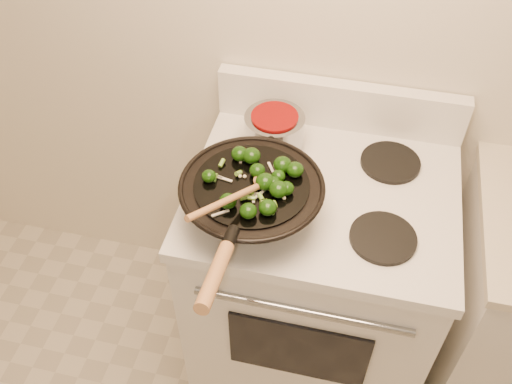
# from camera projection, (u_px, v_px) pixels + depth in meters

# --- Properties ---
(stove) EXTENTS (0.78, 0.67, 1.08)m
(stove) POSITION_uv_depth(u_px,v_px,m) (313.00, 278.00, 1.98)
(stove) COLOR white
(stove) RESTS_ON ground
(wok) EXTENTS (0.39, 0.64, 0.22)m
(wok) POSITION_uv_depth(u_px,v_px,m) (251.00, 199.00, 1.52)
(wok) COLOR black
(wok) RESTS_ON stove
(stirfry) EXTENTS (0.26, 0.25, 0.04)m
(stirfry) POSITION_uv_depth(u_px,v_px,m) (262.00, 179.00, 1.47)
(stirfry) COLOR black
(stirfry) RESTS_ON wok
(wooden_spoon) EXTENTS (0.18, 0.29, 0.11)m
(wooden_spoon) POSITION_uv_depth(u_px,v_px,m) (244.00, 192.00, 1.42)
(wooden_spoon) COLOR #A46E40
(wooden_spoon) RESTS_ON wok
(saucepan) EXTENTS (0.18, 0.30, 0.11)m
(saucepan) POSITION_uv_depth(u_px,v_px,m) (274.00, 130.00, 1.73)
(saucepan) COLOR gray
(saucepan) RESTS_ON stove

